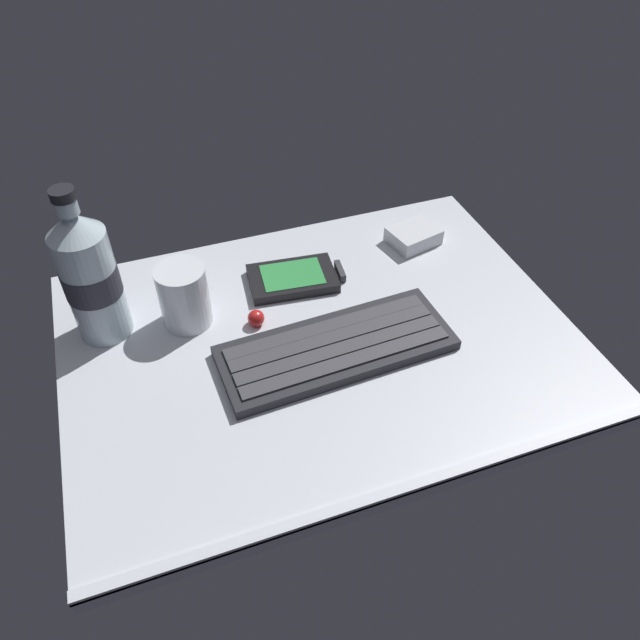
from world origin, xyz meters
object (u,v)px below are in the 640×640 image
water_bottle (90,276)px  handheld_device (297,277)px  charger_block (413,236)px  keyboard (336,347)px  juice_cup (185,298)px  trackball_mouse (256,318)px

water_bottle → handheld_device: bearing=2.2°
charger_block → keyboard: bearing=-137.4°
juice_cup → keyboard: bearing=-36.1°
juice_cup → trackball_mouse: juice_cup is taller
keyboard → water_bottle: water_bottle is taller
keyboard → handheld_device: 14.62cm
juice_cup → charger_block: bearing=9.1°
keyboard → charger_block: size_ratio=4.21×
charger_block → trackball_mouse: 28.63cm
handheld_device → juice_cup: 16.39cm
juice_cup → charger_block: 35.79cm
water_bottle → trackball_mouse: bearing=-16.6°
handheld_device → trackball_mouse: 10.04cm
juice_cup → water_bottle: size_ratio=0.41×
water_bottle → trackball_mouse: 20.76cm
keyboard → charger_block: (19.02, 17.50, 0.39)cm
handheld_device → charger_block: 19.61cm
handheld_device → water_bottle: size_ratio=0.64×
keyboard → handheld_device: bearing=91.4°
keyboard → juice_cup: size_ratio=3.47×
handheld_device → charger_block: (19.39, 2.89, 0.47)cm
keyboard → charger_block: charger_block is taller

